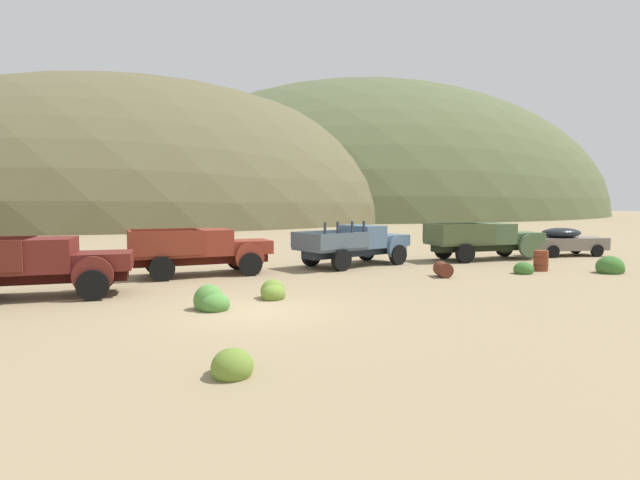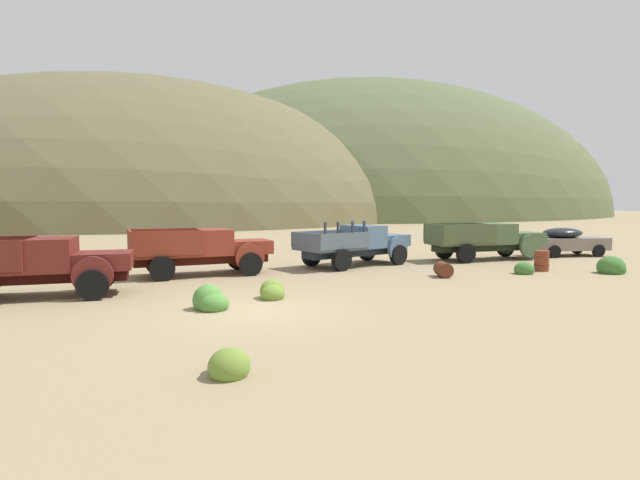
% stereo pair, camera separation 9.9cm
% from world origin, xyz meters
% --- Properties ---
extents(ground_plane, '(300.00, 300.00, 0.00)m').
position_xyz_m(ground_plane, '(0.00, 0.00, 0.00)').
color(ground_plane, '#998460').
extents(hill_far_right, '(87.86, 75.16, 43.52)m').
position_xyz_m(hill_far_right, '(8.29, 73.14, 0.00)').
color(hill_far_right, brown).
rests_on(hill_far_right, ground).
extents(hill_center, '(105.54, 66.88, 53.08)m').
position_xyz_m(hill_center, '(56.65, 71.82, 0.00)').
color(hill_center, '#56603D').
rests_on(hill_center, ground).
extents(truck_oxblood, '(5.99, 3.15, 1.91)m').
position_xyz_m(truck_oxblood, '(-5.09, 5.08, 1.01)').
color(truck_oxblood, black).
rests_on(truck_oxblood, ground).
extents(truck_rust_red, '(5.80, 2.66, 1.91)m').
position_xyz_m(truck_rust_red, '(0.84, 7.47, 1.01)').
color(truck_rust_red, '#42140D').
rests_on(truck_rust_red, ground).
extents(truck_chalk_blue, '(6.09, 3.21, 2.16)m').
position_xyz_m(truck_chalk_blue, '(8.10, 7.27, 1.00)').
color(truck_chalk_blue, '#262D39').
rests_on(truck_chalk_blue, ground).
extents(truck_weathered_green, '(6.48, 3.07, 1.91)m').
position_xyz_m(truck_weathered_green, '(15.31, 5.95, 1.03)').
color(truck_weathered_green, '#232B1B').
rests_on(truck_weathered_green, ground).
extents(car_primer_gray, '(4.83, 3.00, 1.57)m').
position_xyz_m(car_primer_gray, '(20.47, 5.25, 0.81)').
color(car_primer_gray, slate).
rests_on(car_primer_gray, ground).
extents(oil_drum_spare, '(0.65, 0.65, 0.90)m').
position_xyz_m(oil_drum_spare, '(13.91, 1.79, 0.45)').
color(oil_drum_spare, brown).
rests_on(oil_drum_spare, ground).
extents(oil_drum_by_truck, '(0.92, 1.06, 0.60)m').
position_xyz_m(oil_drum_by_truck, '(8.93, 2.46, 0.30)').
color(oil_drum_by_truck, '#5B2819').
rests_on(oil_drum_by_truck, ground).
extents(bush_between_trucks, '(0.87, 0.78, 0.65)m').
position_xyz_m(bush_between_trucks, '(12.56, 1.56, 0.16)').
color(bush_between_trucks, '#3D702D').
rests_on(bush_between_trucks, ground).
extents(bush_near_barrel, '(1.21, 1.07, 0.94)m').
position_xyz_m(bush_near_barrel, '(15.97, -0.08, 0.24)').
color(bush_near_barrel, '#3D702D').
rests_on(bush_near_barrel, ground).
extents(bush_front_right, '(1.37, 1.13, 1.23)m').
position_xyz_m(bush_front_right, '(-5.79, 8.88, 0.29)').
color(bush_front_right, olive).
rests_on(bush_front_right, ground).
extents(bush_front_left, '(0.96, 1.02, 0.91)m').
position_xyz_m(bush_front_left, '(-1.05, 0.86, 0.21)').
color(bush_front_left, '#4C8438').
rests_on(bush_front_left, ground).
extents(bush_back_edge, '(0.75, 0.84, 0.64)m').
position_xyz_m(bush_back_edge, '(-2.25, -4.60, 0.17)').
color(bush_back_edge, olive).
rests_on(bush_back_edge, ground).
extents(bush_lone_scrub, '(0.86, 0.96, 0.76)m').
position_xyz_m(bush_lone_scrub, '(1.11, 1.53, 0.19)').
color(bush_lone_scrub, olive).
rests_on(bush_lone_scrub, ground).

